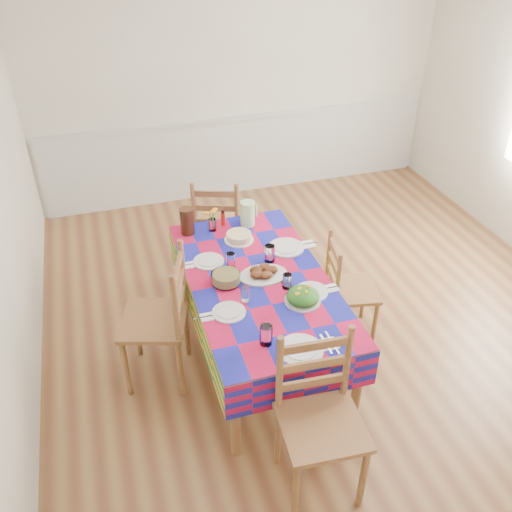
% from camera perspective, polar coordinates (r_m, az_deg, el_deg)
% --- Properties ---
extents(room, '(4.58, 5.08, 2.78)m').
position_cam_1_polar(room, '(3.83, 8.74, 8.53)').
color(room, brown).
rests_on(room, ground).
extents(wainscot, '(4.41, 0.06, 0.92)m').
position_cam_1_polar(wainscot, '(6.31, -1.52, 10.86)').
color(wainscot, silver).
rests_on(wainscot, room).
extents(dining_table, '(0.97, 1.80, 0.70)m').
position_cam_1_polar(dining_table, '(3.87, 0.25, -3.32)').
color(dining_table, brown).
rests_on(dining_table, room).
extents(setting_near_head, '(0.45, 0.30, 0.13)m').
position_cam_1_polar(setting_near_head, '(3.28, 3.49, -9.24)').
color(setting_near_head, silver).
rests_on(setting_near_head, dining_table).
extents(setting_left_near, '(0.40, 0.24, 0.11)m').
position_cam_1_polar(setting_left_near, '(3.56, -2.32, -5.21)').
color(setting_left_near, silver).
rests_on(setting_left_near, dining_table).
extents(setting_left_far, '(0.42, 0.25, 0.11)m').
position_cam_1_polar(setting_left_far, '(3.98, -4.26, -0.52)').
color(setting_left_far, silver).
rests_on(setting_left_far, dining_table).
extents(setting_right_near, '(0.43, 0.25, 0.11)m').
position_cam_1_polar(setting_right_near, '(3.72, 5.02, -3.33)').
color(setting_right_near, silver).
rests_on(setting_right_near, dining_table).
extents(setting_right_far, '(0.52, 0.30, 0.13)m').
position_cam_1_polar(setting_right_far, '(4.09, 2.66, 0.69)').
color(setting_right_far, silver).
rests_on(setting_right_far, dining_table).
extents(meat_platter, '(0.35, 0.25, 0.07)m').
position_cam_1_polar(meat_platter, '(3.84, 0.76, -1.80)').
color(meat_platter, silver).
rests_on(meat_platter, dining_table).
extents(salad_platter, '(0.24, 0.24, 0.10)m').
position_cam_1_polar(salad_platter, '(3.62, 4.95, -4.28)').
color(salad_platter, silver).
rests_on(salad_platter, dining_table).
extents(pasta_bowl, '(0.20, 0.20, 0.07)m').
position_cam_1_polar(pasta_bowl, '(3.78, -3.18, -2.32)').
color(pasta_bowl, white).
rests_on(pasta_bowl, dining_table).
extents(cake, '(0.23, 0.23, 0.06)m').
position_cam_1_polar(cake, '(4.23, -1.81, 2.00)').
color(cake, silver).
rests_on(cake, dining_table).
extents(serving_utensils, '(0.12, 0.26, 0.01)m').
position_cam_1_polar(serving_utensils, '(3.81, 3.00, -2.58)').
color(serving_utensils, black).
rests_on(serving_utensils, dining_table).
extents(flower_vase, '(0.12, 0.10, 0.20)m').
position_cam_1_polar(flower_vase, '(4.35, -4.64, 3.65)').
color(flower_vase, white).
rests_on(flower_vase, dining_table).
extents(hot_sauce, '(0.03, 0.03, 0.14)m').
position_cam_1_polar(hot_sauce, '(4.42, -3.50, 4.08)').
color(hot_sauce, red).
rests_on(hot_sauce, dining_table).
extents(green_pitcher, '(0.12, 0.12, 0.21)m').
position_cam_1_polar(green_pitcher, '(4.40, -0.89, 4.51)').
color(green_pitcher, '#C4EDA7').
rests_on(green_pitcher, dining_table).
extents(tea_pitcher, '(0.11, 0.11, 0.22)m').
position_cam_1_polar(tea_pitcher, '(4.32, -7.28, 3.67)').
color(tea_pitcher, black).
rests_on(tea_pitcher, dining_table).
extents(name_card, '(0.08, 0.03, 0.02)m').
position_cam_1_polar(name_card, '(3.20, 4.97, -11.19)').
color(name_card, silver).
rests_on(name_card, dining_table).
extents(chair_near, '(0.49, 0.47, 1.04)m').
position_cam_1_polar(chair_near, '(3.20, 6.69, -16.75)').
color(chair_near, brown).
rests_on(chair_near, room).
extents(chair_far, '(0.55, 0.54, 0.98)m').
position_cam_1_polar(chair_far, '(4.86, -3.98, 3.09)').
color(chair_far, brown).
rests_on(chair_far, room).
extents(chair_left, '(0.56, 0.57, 1.05)m').
position_cam_1_polar(chair_left, '(3.83, -9.99, -6.65)').
color(chair_left, brown).
rests_on(chair_left, room).
extents(chair_right, '(0.44, 0.46, 0.88)m').
position_cam_1_polar(chair_right, '(4.23, 9.56, -3.50)').
color(chair_right, brown).
rests_on(chair_right, room).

